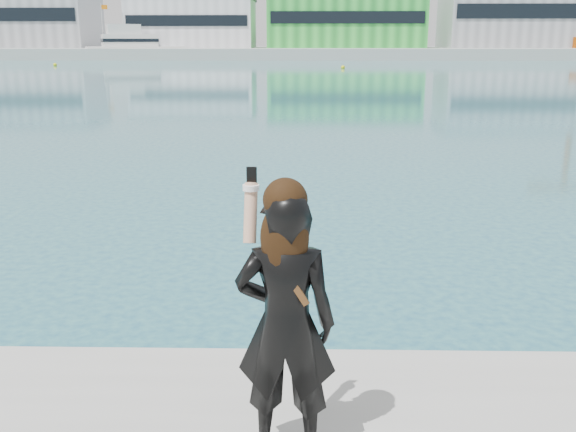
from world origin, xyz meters
name	(u,v)px	position (x,y,z in m)	size (l,w,h in m)	color
far_quay	(304,53)	(0.00, 130.00, 1.00)	(320.00, 40.00, 2.00)	#9E9E99
warehouse_grey_left	(27,18)	(-55.00, 127.98, 7.76)	(26.52, 16.36, 11.50)	gray
warehouse_white	(193,23)	(-22.00, 127.98, 6.76)	(24.48, 15.35, 9.50)	silver
warehouse_green	(345,20)	(8.00, 127.98, 7.26)	(30.60, 16.36, 10.50)	green
warehouse_grey_right	(509,15)	(40.00, 127.98, 8.26)	(25.50, 15.35, 12.50)	gray
flagpole_left	(103,23)	(-37.91, 121.00, 6.54)	(1.28, 0.16, 8.00)	silver
flagpole_right	(423,23)	(22.09, 121.00, 6.54)	(1.28, 0.16, 8.00)	silver
motor_yacht	(133,47)	(-31.43, 116.84, 2.29)	(18.03, 11.09, 8.16)	silver
buoy_near	(343,69)	(4.68, 77.56, 0.00)	(0.50, 0.50, 0.50)	yellow
buoy_far	(55,66)	(-34.30, 85.63, 0.00)	(0.50, 0.50, 0.50)	yellow
woman	(285,317)	(-0.53, -0.36, 1.71)	(0.64, 0.44, 1.81)	black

